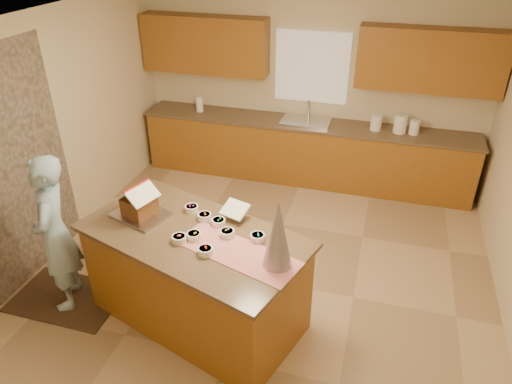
{
  "coord_description": "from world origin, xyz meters",
  "views": [
    {
      "loc": [
        1.08,
        -3.91,
        3.49
      ],
      "look_at": [
        -0.1,
        0.2,
        1.0
      ],
      "focal_mm": 33.17,
      "sensor_mm": 36.0,
      "label": 1
    }
  ],
  "objects_px": {
    "boy": "(55,234)",
    "gingerbread_house": "(139,203)",
    "island_base": "(197,279)",
    "tinsel_tree": "(278,234)"
  },
  "relations": [
    {
      "from": "gingerbread_house",
      "to": "island_base",
      "type": "bearing_deg",
      "value": -12.83
    },
    {
      "from": "boy",
      "to": "gingerbread_house",
      "type": "relative_size",
      "value": 4.26
    },
    {
      "from": "boy",
      "to": "gingerbread_house",
      "type": "bearing_deg",
      "value": 85.39
    },
    {
      "from": "island_base",
      "to": "tinsel_tree",
      "type": "xyz_separation_m",
      "value": [
        0.84,
        -0.21,
        0.83
      ]
    },
    {
      "from": "tinsel_tree",
      "to": "boy",
      "type": "distance_m",
      "value": 2.28
    },
    {
      "from": "boy",
      "to": "gingerbread_house",
      "type": "xyz_separation_m",
      "value": [
        0.79,
        0.28,
        0.32
      ]
    },
    {
      "from": "tinsel_tree",
      "to": "gingerbread_house",
      "type": "xyz_separation_m",
      "value": [
        -1.43,
        0.35,
        -0.16
      ]
    },
    {
      "from": "tinsel_tree",
      "to": "boy",
      "type": "xyz_separation_m",
      "value": [
        -2.22,
        0.06,
        -0.48
      ]
    },
    {
      "from": "island_base",
      "to": "gingerbread_house",
      "type": "distance_m",
      "value": 0.91
    },
    {
      "from": "island_base",
      "to": "boy",
      "type": "bearing_deg",
      "value": -155.84
    }
  ]
}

